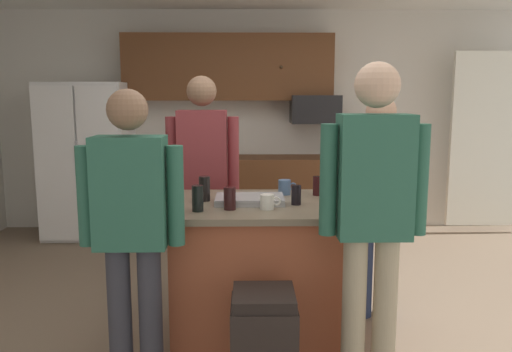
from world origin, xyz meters
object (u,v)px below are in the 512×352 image
object	(u,v)px
glass_pilsner	(205,189)
tumbler_amber	(230,198)
person_elder_center	(378,193)
glass_stout_tall	(317,186)
glass_dark_ale	(296,195)
person_guest_right	(132,220)
kitchen_island	(257,270)
person_guest_by_door	(203,171)
trash_bin	(264,348)
person_host_foreground	(373,205)
glass_short_whisky	(198,198)
mug_ceramic_white	(268,202)
refrigerator	(88,160)
serving_tray	(250,199)
mug_blue_stoneware	(285,187)
microwave_over_range	(315,109)

from	to	relation	value
glass_pilsner	tumbler_amber	distance (m)	0.31
person_elder_center	glass_stout_tall	world-z (taller)	person_elder_center
glass_dark_ale	person_guest_right	bearing A→B (deg)	-152.38
kitchen_island	glass_pilsner	bearing A→B (deg)	171.05
person_guest_by_door	glass_stout_tall	world-z (taller)	person_guest_by_door
tumbler_amber	trash_bin	world-z (taller)	tumbler_amber
person_host_foreground	glass_short_whisky	world-z (taller)	person_host_foreground
kitchen_island	glass_dark_ale	bearing A→B (deg)	-16.20
mug_ceramic_white	tumbler_amber	xyz separation A→B (m)	(-0.23, -0.00, 0.02)
person_guest_by_door	trash_bin	bearing A→B (deg)	-12.91
refrigerator	person_guest_by_door	world-z (taller)	person_guest_by_door
person_guest_by_door	person_elder_center	size ratio (longest dim) A/B	1.09
serving_tray	person_guest_by_door	bearing A→B (deg)	116.33
glass_short_whisky	trash_bin	xyz separation A→B (m)	(0.38, -0.50, -0.70)
glass_dark_ale	mug_blue_stoneware	bearing A→B (deg)	97.99
glass_pilsner	mug_ceramic_white	distance (m)	0.48
person_guest_right	trash_bin	world-z (taller)	person_guest_right
microwave_over_range	glass_stout_tall	size ratio (longest dim) A/B	4.20
person_guest_by_door	person_elder_center	bearing A→B (deg)	42.68
refrigerator	mug_blue_stoneware	world-z (taller)	refrigerator
glass_short_whisky	serving_tray	xyz separation A→B (m)	(0.31, 0.25, -0.06)
person_guest_right	glass_dark_ale	distance (m)	1.05
microwave_over_range	person_host_foreground	bearing A→B (deg)	-92.07
glass_pilsner	kitchen_island	bearing A→B (deg)	-8.95
mug_ceramic_white	refrigerator	bearing A→B (deg)	124.91
glass_dark_ale	serving_tray	bearing A→B (deg)	166.78
person_guest_by_door	glass_stout_tall	xyz separation A→B (m)	(0.84, -0.50, -0.03)
person_guest_by_door	person_host_foreground	bearing A→B (deg)	7.40
microwave_over_range	mug_blue_stoneware	bearing A→B (deg)	-102.11
microwave_over_range	serving_tray	distance (m)	2.85
refrigerator	mug_blue_stoneware	distance (m)	3.11
kitchen_island	person_guest_right	bearing A→B (deg)	-140.68
person_elder_center	glass_short_whisky	bearing A→B (deg)	4.72
refrigerator	kitchen_island	xyz separation A→B (m)	(1.88, -2.58, -0.41)
person_host_foreground	trash_bin	bearing A→B (deg)	57.59
mug_blue_stoneware	glass_pilsner	world-z (taller)	glass_pilsner
glass_stout_tall	person_guest_by_door	bearing A→B (deg)	149.05
person_guest_right	trash_bin	distance (m)	0.98
mug_blue_stoneware	serving_tray	bearing A→B (deg)	-132.66
person_elder_center	person_host_foreground	bearing A→B (deg)	54.18
glass_pilsner	person_guest_by_door	bearing A→B (deg)	95.76
glass_short_whisky	trash_bin	bearing A→B (deg)	-52.46
person_guest_by_door	glass_stout_tall	distance (m)	0.97
person_host_foreground	glass_stout_tall	distance (m)	0.88
person_guest_right	glass_stout_tall	size ratio (longest dim) A/B	12.34
person_elder_center	person_guest_by_door	bearing A→B (deg)	-37.97
microwave_over_range	tumbler_amber	xyz separation A→B (m)	(-0.89, -2.90, -0.46)
serving_tray	person_elder_center	bearing A→B (deg)	19.14
person_elder_center	serving_tray	distance (m)	0.97
kitchen_island	serving_tray	xyz separation A→B (m)	(-0.05, -0.00, 0.48)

